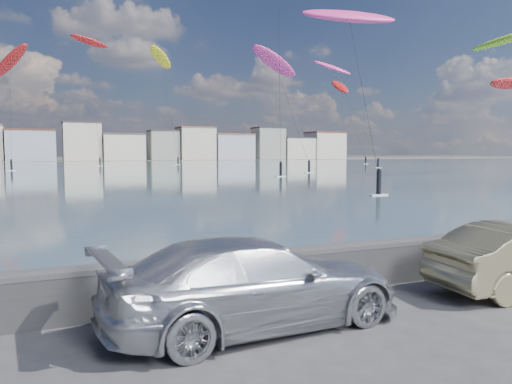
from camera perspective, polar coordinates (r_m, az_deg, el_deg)
ground at (r=8.44m, az=4.86°, el=-17.37°), size 700.00×700.00×0.00m
bay_water at (r=98.49m, az=-21.39°, el=2.45°), size 500.00×177.00×0.00m
far_shore_strip at (r=206.93m, az=-22.56°, el=3.37°), size 500.00×60.00×0.00m
seawall at (r=10.59m, az=-2.18°, el=-9.46°), size 400.00×0.36×1.08m
far_buildings at (r=192.96m, az=-22.15°, el=5.11°), size 240.79×13.26×14.60m
car_silver at (r=9.12m, az=-0.14°, el=-10.30°), size 5.73×2.66×1.62m
kitesurfer_0 at (r=81.42m, az=26.98°, el=10.88°), size 9.29×16.08×14.03m
kitesurfer_2 at (r=101.63m, az=-26.29°, el=13.16°), size 8.05×11.43×22.41m
kitesurfer_4 at (r=112.50m, az=8.78°, el=13.73°), size 9.23×15.61×23.50m
kitesurfer_5 at (r=46.90m, az=10.62°, el=18.90°), size 9.08×10.75×16.07m
kitesurfer_6 at (r=81.56m, az=2.16°, el=14.54°), size 9.89×9.58×20.37m
kitesurfer_9 at (r=74.45m, az=27.14°, el=15.26°), size 5.45×21.46×19.10m
kitesurfer_10 at (r=133.87m, az=-10.82°, el=14.78°), size 8.75×12.53×30.22m
kitesurfer_11 at (r=148.86m, az=9.60°, el=11.69°), size 4.07×20.35×24.95m
kitesurfer_12 at (r=127.70m, az=-18.49°, el=15.83°), size 9.24×9.44×30.71m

